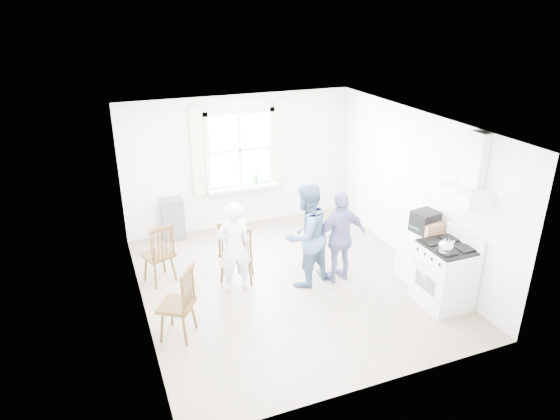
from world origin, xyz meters
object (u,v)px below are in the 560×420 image
Objects in this scene: low_cabinet at (419,255)px; windsor_chair_a at (161,248)px; windsor_chair_b at (232,244)px; person_right at (341,237)px; gas_stove at (444,274)px; person_left at (234,247)px; person_mid at (306,235)px; windsor_chair_c at (184,296)px; stereo_stack at (425,221)px.

low_cabinet is 4.09m from windsor_chair_a.
person_right is at bearing -21.48° from windsor_chair_b.
windsor_chair_a reaches higher than low_cabinet.
gas_stove is 4.32m from windsor_chair_a.
person_mid is (1.10, -0.21, 0.10)m from person_left.
windsor_chair_a is 0.67× the size of person_right.
windsor_chair_a is 0.96× the size of windsor_chair_b.
windsor_chair_c is (-1.01, -1.20, -0.01)m from windsor_chair_b.
person_left is (-0.05, -0.30, 0.09)m from windsor_chair_b.
gas_stove reaches higher than windsor_chair_c.
low_cabinet is at bearing 84.32° from gas_stove.
windsor_chair_a is at bearing 158.95° from stereo_stack.
stereo_stack is 4.12m from windsor_chair_a.
low_cabinet is 0.59× the size of person_right.
stereo_stack is (-0.02, -0.07, 0.61)m from low_cabinet.
person_left reaches higher than windsor_chair_c.
stereo_stack is 0.39× the size of windsor_chair_b.
windsor_chair_c is at bearing 9.28° from person_right.
stereo_stack reaches higher than windsor_chair_c.
person_right is at bearing 171.94° from person_left.
low_cabinet is 0.89× the size of windsor_chair_a.
stereo_stack reaches higher than windsor_chair_b.
windsor_chair_c is 0.70× the size of person_left.
windsor_chair_c reaches higher than windsor_chair_a.
gas_stove reaches higher than windsor_chair_b.
low_cabinet is at bearing 1.53° from windsor_chair_c.
windsor_chair_c is 2.18m from person_mid.
windsor_chair_b is (-2.77, 1.10, 0.20)m from low_cabinet.
stereo_stack is 3.79m from windsor_chair_c.
person_mid is (-1.70, 0.66, -0.23)m from stereo_stack.
person_right is (0.55, -0.11, -0.08)m from person_mid.
person_mid is at bearing 158.96° from stereo_stack.
windsor_chair_a is at bearing -41.56° from person_mid.
stereo_stack is at bearing 85.54° from gas_stove.
person_mid is at bearing -26.07° from windsor_chair_b.
windsor_chair_a is (-3.77, 2.10, 0.14)m from gas_stove.
gas_stove is 1.06× the size of windsor_chair_b.
windsor_chair_b reaches higher than low_cabinet.
stereo_stack is at bearing 0.43° from windsor_chair_c.
windsor_chair_b is 0.70× the size of person_right.
person_right is at bearing 147.65° from person_mid.
windsor_chair_c is (-3.77, -0.03, -0.43)m from stereo_stack.
windsor_chair_a is at bearing 164.22° from windsor_chair_b.
person_left is at bearing 162.87° from stereo_stack.
windsor_chair_a is 1.50m from windsor_chair_c.
windsor_chair_b is at bearing -46.58° from person_mid.
person_right is at bearing -19.24° from windsor_chair_a.
windsor_chair_b reaches higher than windsor_chair_a.
low_cabinet is at bearing 140.82° from person_mid.
gas_stove is 0.67× the size of person_mid.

